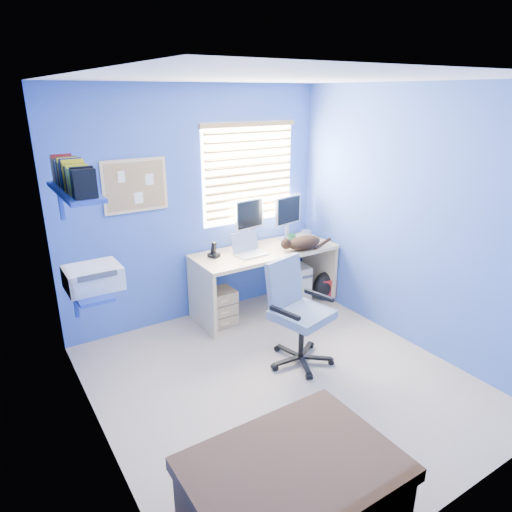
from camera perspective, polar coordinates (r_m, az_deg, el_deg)
floor at (r=4.19m, az=3.18°, el=-15.33°), size 3.00×3.20×0.00m
ceiling at (r=3.42m, az=4.02°, el=21.31°), size 3.00×3.20×0.00m
wall_back at (r=4.94m, az=-7.46°, el=6.11°), size 3.00×0.01×2.50m
wall_front at (r=2.61m, az=24.89°, el=-8.59°), size 3.00×0.01×2.50m
wall_left at (r=3.04m, az=-20.07°, el=-3.89°), size 0.01×3.20×2.50m
wall_right at (r=4.63m, az=18.81°, el=4.25°), size 0.01×3.20×2.50m
desk at (r=5.24m, az=1.11°, el=-3.06°), size 1.65×0.65×0.74m
laptop at (r=4.92m, az=-0.66°, el=1.37°), size 0.34×0.27×0.22m
monitor_left at (r=5.20m, az=-0.92°, el=4.24°), size 0.41×0.18×0.54m
monitor_right at (r=5.39m, az=3.91°, el=4.76°), size 0.42×0.19×0.54m
phone at (r=4.88m, az=-5.31°, el=0.81°), size 0.13×0.14×0.17m
mug at (r=5.36m, az=4.47°, el=2.19°), size 0.10×0.09×0.10m
cd_spindle at (r=5.61m, az=6.29°, el=2.79°), size 0.13×0.13×0.07m
cat at (r=5.14m, az=6.05°, el=1.65°), size 0.46×0.31×0.15m
tower_pc at (r=5.63m, az=5.01°, el=-3.08°), size 0.24×0.46×0.45m
drawer_boxes at (r=5.00m, az=-4.71°, el=-6.43°), size 0.35×0.28×0.41m
yellow_book at (r=5.44m, az=5.09°, el=-5.10°), size 0.03×0.17×0.24m
backpack at (r=5.64m, az=8.57°, el=-3.72°), size 0.37×0.33×0.35m
bed_corner at (r=2.89m, az=4.60°, el=-28.14°), size 1.09×0.78×0.53m
office_chair at (r=4.30m, az=5.20°, el=-8.65°), size 0.69×0.69×0.98m
window_blinds at (r=5.16m, az=-0.83°, el=10.26°), size 1.15×0.05×1.10m
corkboard at (r=4.63m, az=-14.86°, el=8.49°), size 0.64×0.02×0.52m
wall_shelves at (r=3.70m, az=-20.92°, el=3.23°), size 0.42×0.90×1.05m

